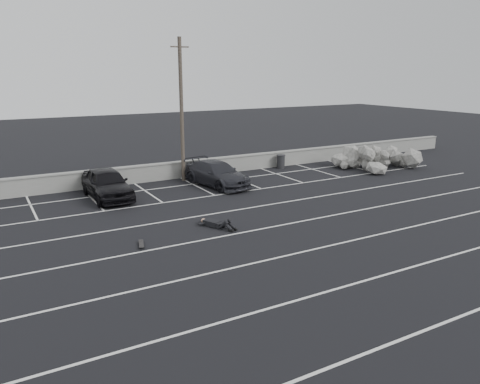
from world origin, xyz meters
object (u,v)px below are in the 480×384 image
trash_bin (281,161)px  skateboard (141,244)px  car_left (107,183)px  car_right (217,174)px  riprap_pile (373,160)px  utility_pole (182,110)px  person (212,221)px

trash_bin → skateboard: trash_bin is taller
car_left → car_right: 6.38m
riprap_pile → skateboard: 20.06m
car_right → utility_pole: 4.38m
car_left → person: bearing=-69.3°
car_left → car_right: car_left is taller
car_right → skateboard: 10.25m
trash_bin → person: 13.21m
utility_pole → trash_bin: (7.38, 0.15, -3.83)m
trash_bin → skateboard: size_ratio=1.27×
car_left → trash_bin: 12.71m
car_right → riprap_pile: riprap_pile is taller
car_right → trash_bin: size_ratio=5.26×
car_right → trash_bin: 6.61m
utility_pole → person: size_ratio=3.28×
utility_pole → skateboard: utility_pole is taller
trash_bin → car_left: bearing=-170.8°
utility_pole → car_right: bearing=-61.2°
riprap_pile → car_right: bearing=176.6°
car_right → person: size_ratio=1.90×
utility_pole → trash_bin: utility_pole is taller
car_left → riprap_pile: bearing=-4.6°
car_left → car_right: size_ratio=0.97×
utility_pole → riprap_pile: size_ratio=1.54×
skateboard → trash_bin: bearing=52.0°
car_right → person: bearing=-127.5°
skateboard → riprap_pile: bearing=35.1°
trash_bin → person: size_ratio=0.36×
trash_bin → person: trash_bin is taller
car_left → utility_pole: size_ratio=0.56×
car_right → trash_bin: bearing=11.8°
car_left → trash_bin: (12.54, 2.03, -0.33)m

